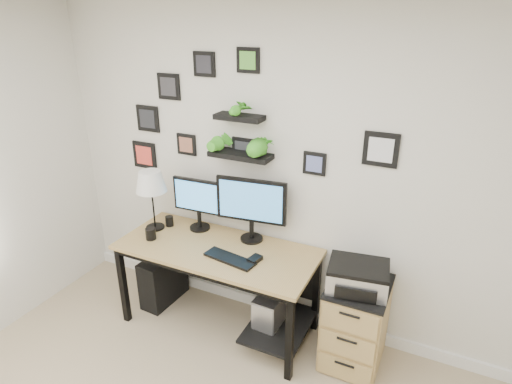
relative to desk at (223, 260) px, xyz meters
The scene contains 14 objects.
room 0.74m from the desk, 42.93° to the left, with size 4.00×4.00×4.00m.
desk is the anchor object (origin of this frame).
monitor_left 0.54m from the desk, 151.71° to the left, with size 0.45×0.18×0.46m.
monitor_right 0.51m from the desk, 51.08° to the left, with size 0.58×0.21×0.53m.
keyboard 0.25m from the desk, 45.69° to the right, with size 0.41×0.13×0.02m, color black.
mouse 0.36m from the desk, 14.46° to the right, with size 0.07×0.11×0.03m, color black.
table_lamp 0.88m from the desk, behind, with size 0.26×0.26×0.52m.
mug 0.64m from the desk, 166.26° to the right, with size 0.08×0.08×0.10m, color black.
pen_cup 0.63m from the desk, 169.06° to the left, with size 0.07×0.07×0.09m, color black.
pc_tower_black 0.77m from the desk, behind, with size 0.20×0.46×0.46m, color black.
pc_tower_grey 0.60m from the desk, ahead, with size 0.21×0.45×0.44m.
file_cabinet 1.13m from the desk, ahead, with size 0.43×0.53×0.67m.
printer 1.08m from the desk, ahead, with size 0.45×0.39×0.19m.
wall_decor 1.05m from the desk, 93.09° to the left, with size 2.30×0.18×1.08m.
Camera 1 is at (1.17, -0.90, 2.48)m, focal length 30.00 mm.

